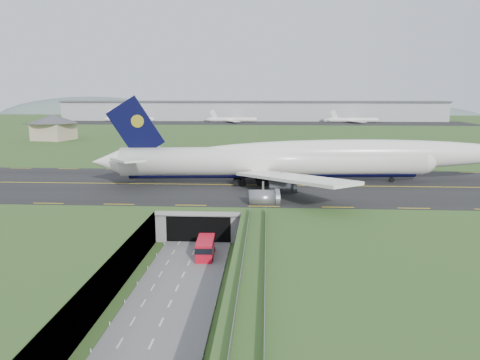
{
  "coord_description": "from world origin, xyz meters",
  "views": [
    {
      "loc": [
        12.44,
        -74.47,
        27.24
      ],
      "look_at": [
        7.01,
        20.0,
        9.72
      ],
      "focal_mm": 35.0,
      "sensor_mm": 36.0,
      "label": 1
    }
  ],
  "objects": [
    {
      "name": "ground",
      "position": [
        0.0,
        0.0,
        0.0
      ],
      "size": [
        900.0,
        900.0,
        0.0
      ],
      "primitive_type": "plane",
      "color": "#2F5A24",
      "rests_on": "ground"
    },
    {
      "name": "tunnel_portal",
      "position": [
        0.0,
        16.71,
        3.33
      ],
      "size": [
        17.0,
        22.3,
        6.0
      ],
      "color": "gray",
      "rests_on": "ground"
    },
    {
      "name": "trench_road",
      "position": [
        0.0,
        -7.5,
        0.1
      ],
      "size": [
        12.0,
        75.0,
        0.2
      ],
      "primitive_type": "cube",
      "color": "slate",
      "rests_on": "ground"
    },
    {
      "name": "service_building",
      "position": [
        -85.81,
        136.31,
        13.03
      ],
      "size": [
        25.99,
        25.99,
        11.87
      ],
      "rotation": [
        0.0,
        0.0,
        -0.22
      ],
      "color": "#C5AD8E",
      "rests_on": "ground"
    },
    {
      "name": "distant_hills",
      "position": [
        64.38,
        430.0,
        -4.0
      ],
      "size": [
        700.0,
        91.0,
        60.0
      ],
      "color": "slate",
      "rests_on": "ground"
    },
    {
      "name": "jumbo_jet",
      "position": [
        21.51,
        36.43,
        11.8
      ],
      "size": [
        103.42,
        64.66,
        21.48
      ],
      "rotation": [
        0.0,
        0.0,
        0.09
      ],
      "color": "white",
      "rests_on": "ground"
    },
    {
      "name": "shuttle_tram",
      "position": [
        2.29,
        0.38,
        1.68
      ],
      "size": [
        3.16,
        7.6,
        3.05
      ],
      "rotation": [
        0.0,
        0.0,
        0.05
      ],
      "color": "red",
      "rests_on": "ground"
    },
    {
      "name": "airfield_deck",
      "position": [
        0.0,
        0.0,
        3.0
      ],
      "size": [
        800.0,
        800.0,
        6.0
      ],
      "primitive_type": "cube",
      "color": "gray",
      "rests_on": "ground"
    },
    {
      "name": "guideway",
      "position": [
        11.0,
        -19.11,
        5.32
      ],
      "size": [
        3.0,
        53.0,
        7.05
      ],
      "color": "#A8A8A3",
      "rests_on": "ground"
    },
    {
      "name": "taxiway",
      "position": [
        0.0,
        33.0,
        6.09
      ],
      "size": [
        800.0,
        44.0,
        0.18
      ],
      "primitive_type": "cube",
      "color": "black",
      "rests_on": "airfield_deck"
    },
    {
      "name": "cargo_terminal",
      "position": [
        -0.09,
        299.41,
        13.96
      ],
      "size": [
        320.0,
        67.0,
        15.6
      ],
      "color": "#B2B2B2",
      "rests_on": "ground"
    }
  ]
}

